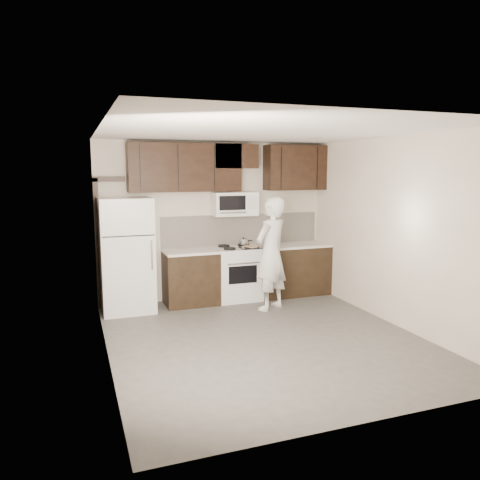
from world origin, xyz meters
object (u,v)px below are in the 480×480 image
stove (237,273)px  microwave (234,204)px  refrigerator (127,255)px  person (271,254)px

stove → microwave: 1.20m
stove → refrigerator: (-1.85, -0.05, 0.44)m
stove → refrigerator: refrigerator is taller
stove → person: size_ratio=0.52×
stove → microwave: bearing=90.1°
microwave → person: 1.17m
person → stove: bearing=-96.9°
microwave → person: microwave is taller
stove → microwave: size_ratio=1.24×
stove → microwave: microwave is taller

